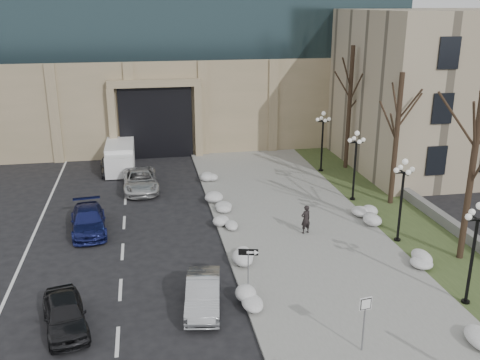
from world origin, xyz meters
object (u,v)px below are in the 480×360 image
object	(u,v)px
car_d	(140,180)
box_truck	(120,157)
car_a	(65,314)
car_b	(203,294)
car_c	(88,221)
car_e	(110,166)
keep_sign	(365,313)
lamppost_d	(323,133)
lamppost_a	(475,240)
one_way_sign	(252,258)
lamppost_b	(402,189)
lamppost_c	(355,156)
pedestrian	(306,219)

from	to	relation	value
car_d	box_truck	distance (m)	5.74
car_a	box_truck	xyz separation A→B (m)	(1.57, 22.03, 0.27)
car_b	car_c	size ratio (longest dim) A/B	0.87
car_a	car_e	distance (m)	20.80
keep_sign	lamppost_d	world-z (taller)	lamppost_d
lamppost_a	one_way_sign	bearing A→B (deg)	166.66
lamppost_b	car_c	bearing A→B (deg)	164.87
car_a	box_truck	world-z (taller)	box_truck
car_e	lamppost_a	xyz separation A→B (m)	(16.01, -22.06, 2.45)
lamppost_d	car_c	bearing A→B (deg)	-153.14
lamppost_d	lamppost_c	bearing A→B (deg)	-90.00
car_c	car_e	bearing A→B (deg)	79.88
box_truck	lamppost_a	world-z (taller)	lamppost_a
car_d	box_truck	bearing A→B (deg)	102.99
box_truck	keep_sign	world-z (taller)	keep_sign
lamppost_d	box_truck	bearing A→B (deg)	166.04
keep_sign	lamppost_a	xyz separation A→B (m)	(5.77, 2.37, 1.34)
lamppost_b	lamppost_c	xyz separation A→B (m)	(0.00, 6.50, 0.00)
car_c	car_d	world-z (taller)	car_d
one_way_sign	lamppost_c	distance (m)	14.18
car_e	lamppost_b	distance (m)	22.45
car_e	lamppost_d	distance (m)	16.39
box_truck	lamppost_d	bearing A→B (deg)	-13.73
keep_sign	lamppost_a	size ratio (longest dim) A/B	0.49
car_c	lamppost_c	distance (m)	17.02
car_c	lamppost_b	size ratio (longest dim) A/B	0.98
keep_sign	lamppost_b	bearing A→B (deg)	48.28
pedestrian	box_truck	size ratio (longest dim) A/B	0.27
car_b	one_way_sign	distance (m)	2.57
car_c	pedestrian	size ratio (longest dim) A/B	2.80
car_d	lamppost_b	size ratio (longest dim) A/B	1.07
car_b	lamppost_a	world-z (taller)	lamppost_a
pedestrian	lamppost_d	distance (m)	12.30
lamppost_b	car_a	bearing A→B (deg)	-162.75
car_b	lamppost_b	world-z (taller)	lamppost_b
lamppost_a	keep_sign	bearing A→B (deg)	-157.63
pedestrian	lamppost_a	world-z (taller)	lamppost_a
car_e	lamppost_c	xyz separation A→B (m)	(16.01, -9.06, 2.45)
car_b	one_way_sign	size ratio (longest dim) A/B	1.68
car_a	car_c	world-z (taller)	car_c
car_a	lamppost_b	size ratio (longest dim) A/B	0.83
lamppost_c	lamppost_b	bearing A→B (deg)	-90.00
lamppost_b	lamppost_c	distance (m)	6.50
one_way_sign	car_e	bearing A→B (deg)	122.77
lamppost_b	lamppost_d	world-z (taller)	same
car_b	lamppost_c	xyz separation A→B (m)	(11.23, 11.16, 2.40)
car_c	car_e	world-z (taller)	car_c
car_b	lamppost_d	bearing A→B (deg)	65.81
lamppost_a	lamppost_b	xyz separation A→B (m)	(0.00, 6.50, 0.00)
lamppost_b	pedestrian	bearing A→B (deg)	158.70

